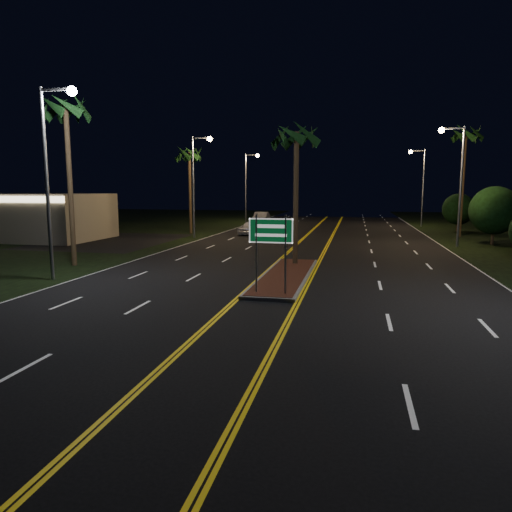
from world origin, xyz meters
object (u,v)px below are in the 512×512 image
(palm_median, at_px, (297,136))
(car_far, at_px, (261,217))
(median_island, at_px, (286,276))
(streetlight_right_mid, at_px, (456,172))
(streetlight_left_near, at_px, (53,161))
(palm_left_near, at_px, (66,110))
(highway_sign, at_px, (271,238))
(shrub_mid, at_px, (494,210))
(shrub_far, at_px, (458,209))
(palm_left_far, at_px, (189,155))
(car_near, at_px, (251,226))
(palm_right_far, at_px, (466,136))
(streetlight_left_far, at_px, (248,180))
(streetlight_left_mid, at_px, (197,175))
(commercial_building, at_px, (19,216))
(streetlight_right_far, at_px, (420,179))

(palm_median, relative_size, car_far, 1.51)
(median_island, height_order, streetlight_right_mid, streetlight_right_mid)
(streetlight_left_near, relative_size, palm_left_near, 0.92)
(median_island, xyz_separation_m, highway_sign, (0.00, -4.20, 2.32))
(shrub_mid, bearing_deg, shrub_far, 90.95)
(highway_sign, distance_m, shrub_far, 35.96)
(palm_left_far, bearing_deg, shrub_far, 16.74)
(streetlight_left_near, bearing_deg, highway_sign, -6.47)
(car_near, bearing_deg, palm_right_far, 14.20)
(streetlight_left_far, xyz_separation_m, palm_left_far, (-2.19, -16.00, 2.09))
(highway_sign, xyz_separation_m, streetlight_right_mid, (10.61, 19.20, 3.25))
(streetlight_left_mid, relative_size, streetlight_right_mid, 1.00)
(streetlight_left_near, relative_size, streetlight_left_mid, 1.00)
(streetlight_left_mid, bearing_deg, shrub_far, 26.18)
(commercial_building, bearing_deg, streetlight_left_mid, 14.61)
(commercial_building, distance_m, car_near, 21.06)
(highway_sign, distance_m, car_far, 38.89)
(shrub_far, xyz_separation_m, car_near, (-20.45, -7.78, -1.55))
(streetlight_left_mid, bearing_deg, highway_sign, -63.41)
(streetlight_left_near, xyz_separation_m, palm_left_near, (-1.89, 4.00, 3.02))
(streetlight_left_far, relative_size, palm_right_far, 0.87)
(streetlight_left_far, height_order, car_far, streetlight_left_far)
(streetlight_right_mid, bearing_deg, streetlight_left_far, 133.97)
(streetlight_right_far, distance_m, car_near, 22.63)
(commercial_building, xyz_separation_m, palm_median, (26.00, -9.49, 5.27))
(car_far, bearing_deg, streetlight_left_near, -96.49)
(palm_median, distance_m, shrub_mid, 19.97)
(highway_sign, bearing_deg, shrub_far, 67.43)
(highway_sign, distance_m, palm_median, 9.11)
(streetlight_left_near, xyz_separation_m, palm_left_far, (-2.19, 24.00, 2.09))
(palm_left_far, bearing_deg, car_far, 70.36)
(highway_sign, bearing_deg, palm_left_near, 157.40)
(streetlight_left_far, relative_size, streetlight_right_far, 1.00)
(streetlight_right_far, height_order, palm_median, streetlight_right_far)
(palm_median, relative_size, palm_left_far, 0.94)
(streetlight_left_near, bearing_deg, car_far, 86.31)
(palm_left_near, distance_m, palm_left_far, 20.02)
(palm_right_far, bearing_deg, streetlight_left_far, 149.12)
(streetlight_right_mid, bearing_deg, car_near, 160.20)
(streetlight_left_near, relative_size, palm_right_far, 0.87)
(commercial_building, relative_size, palm_median, 1.81)
(commercial_building, distance_m, palm_median, 28.18)
(palm_left_near, height_order, shrub_mid, palm_left_near)
(shrub_mid, height_order, shrub_far, shrub_mid)
(streetlight_right_mid, bearing_deg, streetlight_left_mid, 174.62)
(streetlight_left_far, xyz_separation_m, streetlight_right_mid, (21.23, -22.00, 0.00))
(streetlight_left_mid, bearing_deg, palm_right_far, 14.37)
(median_island, xyz_separation_m, streetlight_left_mid, (-10.61, 17.00, 5.57))
(streetlight_left_mid, xyz_separation_m, palm_median, (10.61, -13.50, 1.62))
(shrub_mid, bearing_deg, palm_left_near, -148.88)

